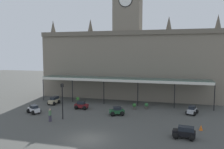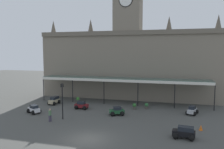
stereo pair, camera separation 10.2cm
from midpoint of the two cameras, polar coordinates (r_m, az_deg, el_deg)
ground_plane at (r=23.66m, az=-6.12°, el=-16.16°), size 140.00×140.00×0.00m
station_building at (r=42.57m, az=4.14°, el=3.94°), size 33.15×5.59×22.11m
entrance_canopy at (r=38.02m, az=2.72°, el=-1.17°), size 28.99×3.26×4.36m
car_silver_sedan at (r=33.92m, az=19.88°, el=-8.74°), size 1.91×2.22×1.19m
car_maroon_sedan at (r=35.16m, az=-7.75°, el=-7.93°), size 2.08×1.57×1.19m
car_green_sedan at (r=31.57m, az=1.34°, el=-9.47°), size 2.23×1.99×1.19m
car_white_sedan at (r=34.39m, az=-19.26°, el=-8.52°), size 2.24×2.05×1.19m
car_black_estate at (r=24.70m, az=18.09°, el=-14.06°), size 2.33×1.70×1.27m
car_beige_estate at (r=39.15m, az=-14.51°, el=-6.54°), size 1.60×2.28×1.27m
pedestrian_near_entrance at (r=29.77m, az=-15.49°, el=-9.83°), size 0.34×0.36×1.67m
victorian_lamppost at (r=29.87m, az=-12.50°, el=-5.56°), size 0.30×0.30×4.84m
traffic_cone at (r=27.73m, az=21.89°, el=-12.51°), size 0.40×0.40×0.63m
planter_forecourt_centre at (r=39.57m, az=-8.67°, el=-6.40°), size 0.60×0.60×0.96m
planter_by_canopy at (r=35.22m, az=8.90°, el=-7.94°), size 0.60×0.60×0.96m
planter_near_kerb at (r=34.75m, az=5.83°, el=-8.09°), size 0.60×0.60×0.96m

